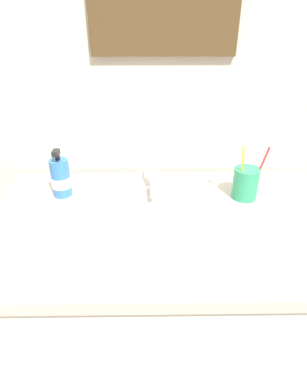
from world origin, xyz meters
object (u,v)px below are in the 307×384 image
(toothbrush_cup, at_px, (245,183))
(faucet, at_px, (153,176))
(toothbrush_yellow, at_px, (243,166))
(toothbrush_red, at_px, (262,165))
(soap_dispenser, at_px, (61,178))

(toothbrush_cup, bearing_deg, faucet, 170.03)
(faucet, relative_size, toothbrush_yellow, 0.81)
(toothbrush_red, bearing_deg, faucet, 171.62)
(faucet, bearing_deg, soap_dispenser, -174.63)
(toothbrush_cup, height_order, toothbrush_yellow, toothbrush_yellow)
(faucet, bearing_deg, toothbrush_yellow, -13.53)
(faucet, xyz_separation_m, toothbrush_red, (0.35, -0.05, 0.06))
(toothbrush_cup, height_order, toothbrush_red, toothbrush_red)
(toothbrush_cup, relative_size, soap_dispenser, 0.63)
(toothbrush_yellow, xyz_separation_m, soap_dispenser, (-0.59, 0.04, -0.06))
(faucet, distance_m, soap_dispenser, 0.31)
(toothbrush_cup, distance_m, toothbrush_yellow, 0.08)
(soap_dispenser, bearing_deg, toothbrush_yellow, -3.82)
(toothbrush_cup, distance_m, soap_dispenser, 0.61)
(faucet, bearing_deg, toothbrush_cup, -9.97)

